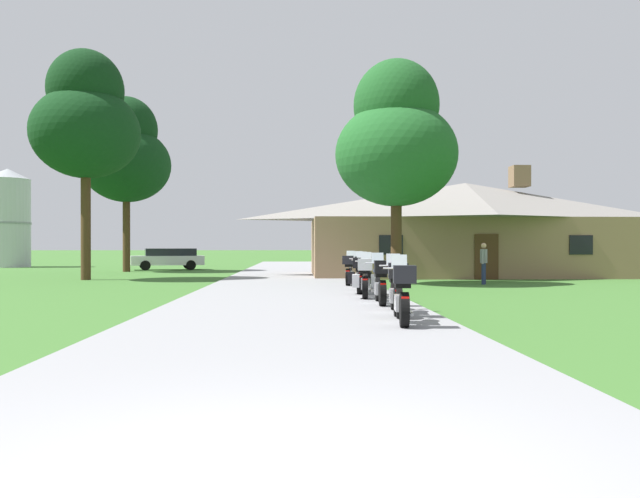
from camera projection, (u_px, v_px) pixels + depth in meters
name	position (u px, v px, depth m)	size (l,w,h in m)	color
ground_plane	(293.00, 287.00, 23.94)	(500.00, 500.00, 0.00)	#386628
asphalt_driveway	(293.00, 289.00, 21.94)	(6.40, 80.00, 0.06)	gray
motorcycle_yellow_nearest_to_camera	(402.00, 294.00, 11.97)	(0.69, 2.08, 1.30)	black
motorcycle_red_second_in_row	(396.00, 288.00, 13.77)	(0.67, 2.08, 1.30)	black
motorcycle_blue_third_in_row	(381.00, 282.00, 16.07)	(0.66, 2.08, 1.30)	black
motorcycle_red_fourth_in_row	(366.00, 278.00, 18.09)	(0.88, 2.08, 1.30)	black
motorcycle_red_fifth_in_row	(360.00, 276.00, 19.85)	(0.91, 2.08, 1.30)	black
motorcycle_red_sixth_in_row	(360.00, 272.00, 22.13)	(0.66, 2.08, 1.30)	black
motorcycle_orange_farthest_in_row	(349.00, 270.00, 24.20)	(0.77, 2.08, 1.30)	black
stone_lodge	(465.00, 228.00, 32.84)	(16.80, 7.74, 5.73)	#896B4C
bystander_gray_shirt_near_lodge	(484.00, 261.00, 25.39)	(0.36, 0.50, 1.67)	navy
tree_left_far	(126.00, 155.00, 38.22)	(5.31, 5.31, 10.59)	#422D19
tree_by_lodge_front	(396.00, 140.00, 25.41)	(4.92, 4.92, 9.04)	#422D19
tree_left_near	(86.00, 120.00, 28.82)	(4.88, 4.88, 10.51)	#422D19
metal_silo_distant	(8.00, 218.00, 46.87)	(3.26, 3.26, 7.31)	#B2B7BC
parked_white_suv_far_left	(168.00, 258.00, 41.41)	(4.93, 3.02, 1.40)	silver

